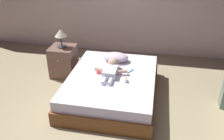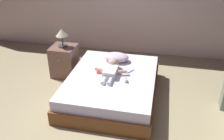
{
  "view_description": "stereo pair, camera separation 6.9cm",
  "coord_description": "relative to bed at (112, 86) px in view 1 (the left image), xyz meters",
  "views": [
    {
      "loc": [
        0.84,
        -2.23,
        2.32
      ],
      "look_at": [
        0.19,
        1.08,
        0.49
      ],
      "focal_mm": 38.92,
      "sensor_mm": 36.0,
      "label": 1
    },
    {
      "loc": [
        0.91,
        -2.22,
        2.32
      ],
      "look_at": [
        0.19,
        1.08,
        0.49
      ],
      "focal_mm": 38.92,
      "sensor_mm": 36.0,
      "label": 2
    }
  ],
  "objects": [
    {
      "name": "ground_plane",
      "position": [
        -0.19,
        -1.08,
        -0.19
      ],
      "size": [
        8.0,
        8.0,
        0.0
      ],
      "primitive_type": "plane",
      "color": "#9C8E6B"
    },
    {
      "name": "toothbrush",
      "position": [
        0.28,
        0.19,
        0.21
      ],
      "size": [
        0.09,
        0.15,
        0.02
      ],
      "color": "#2C83DC",
      "rests_on": "bed"
    },
    {
      "name": "toy_block",
      "position": [
        -0.23,
        0.03,
        0.23
      ],
      "size": [
        0.08,
        0.08,
        0.07
      ],
      "color": "#DC5146",
      "rests_on": "bed"
    },
    {
      "name": "lamp",
      "position": [
        -1.04,
        0.54,
        0.63
      ],
      "size": [
        0.22,
        0.22,
        0.34
      ],
      "color": "#333338",
      "rests_on": "nightstand"
    },
    {
      "name": "baby",
      "position": [
        -0.03,
        0.08,
        0.27
      ],
      "size": [
        0.54,
        0.65,
        0.19
      ],
      "color": "silver",
      "rests_on": "bed"
    },
    {
      "name": "pillow",
      "position": [
        -0.04,
        0.53,
        0.28
      ],
      "size": [
        0.45,
        0.31,
        0.15
      ],
      "color": "silver",
      "rests_on": "bed"
    },
    {
      "name": "baby_bottle",
      "position": [
        0.24,
        -0.13,
        0.23
      ],
      "size": [
        0.08,
        0.11,
        0.08
      ],
      "color": "white",
      "rests_on": "bed"
    },
    {
      "name": "nightstand",
      "position": [
        -1.04,
        0.54,
        0.1
      ],
      "size": [
        0.45,
        0.48,
        0.58
      ],
      "color": "brown",
      "rests_on": "ground_plane"
    },
    {
      "name": "bed",
      "position": [
        0.0,
        0.0,
        0.0
      ],
      "size": [
        1.42,
        1.82,
        0.39
      ],
      "color": "brown",
      "rests_on": "ground_plane"
    }
  ]
}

